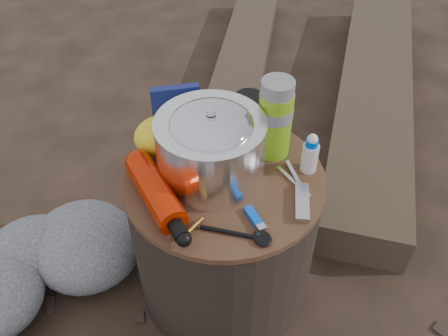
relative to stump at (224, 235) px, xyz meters
name	(u,v)px	position (x,y,z in m)	size (l,w,h in m)	color
ground	(224,281)	(0.00, 0.00, -0.23)	(60.00, 60.00, 0.00)	#2F2219
stump	(224,235)	(0.00, 0.00, 0.00)	(0.49, 0.49, 0.45)	black
log_main	(373,94)	(0.98, 0.50, -0.15)	(0.29, 1.72, 0.14)	#392F21
log_small	(245,54)	(0.67, 1.07, -0.18)	(0.22, 1.19, 0.10)	#392F21
foil_windscreen	(211,149)	(-0.02, 0.03, 0.30)	(0.26, 0.26, 0.16)	white
camping_pot	(212,146)	(-0.02, 0.02, 0.32)	(0.19, 0.19, 0.19)	silver
fuel_bottle	(155,192)	(-0.18, 0.00, 0.26)	(0.07, 0.28, 0.07)	#B71B01
thermos	(275,119)	(0.15, 0.03, 0.33)	(0.08, 0.08, 0.21)	#72AD16
travel_mug	(249,114)	(0.14, 0.13, 0.28)	(0.07, 0.07, 0.11)	black
stuff_sack	(161,135)	(-0.09, 0.16, 0.27)	(0.14, 0.11, 0.09)	yellow
food_pouch	(177,115)	(-0.04, 0.18, 0.30)	(0.12, 0.03, 0.15)	#0E164C
lighter	(253,216)	(0.00, -0.15, 0.23)	(0.02, 0.07, 0.01)	blue
multitool	(302,203)	(0.12, -0.16, 0.23)	(0.03, 0.11, 0.02)	silver
pot_grabber	(294,181)	(0.14, -0.10, 0.23)	(0.03, 0.12, 0.01)	silver
spork	(230,232)	(-0.07, -0.16, 0.23)	(0.03, 0.15, 0.01)	black
squeeze_bottle	(310,155)	(0.20, -0.07, 0.27)	(0.04, 0.04, 0.10)	silver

